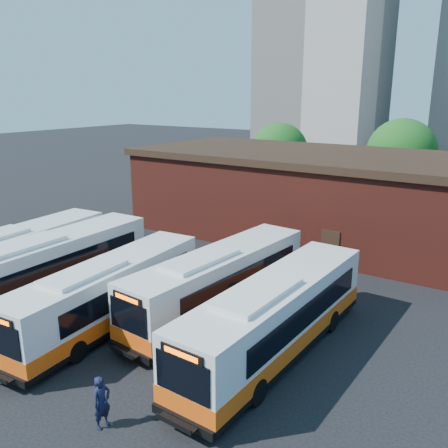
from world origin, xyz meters
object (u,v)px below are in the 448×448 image
Objects in this scene: bus_midwest at (109,296)px; bus_farwest at (15,259)px; bus_east at (276,320)px; bus_west at (50,270)px; transit_worker at (102,402)px; bus_mideast at (219,284)px.

bus_farwest is at bearing 172.49° from bus_midwest.
bus_west is at bearing -171.28° from bus_east.
bus_east is (15.82, 1.59, 0.03)m from bus_farwest.
bus_farwest is 14.43m from transit_worker.
bus_midwest is 0.97× the size of bus_mideast.
bus_farwest is 15.90m from bus_east.
bus_west reaches higher than bus_east.
bus_midwest is 0.95× the size of bus_east.
bus_mideast is at bearing 44.04° from bus_midwest.
bus_mideast is at bearing 12.19° from transit_worker.
bus_midwest is 6.50× the size of transit_worker.
bus_mideast is 0.98× the size of bus_east.
bus_mideast is (3.55, 4.00, 0.05)m from bus_midwest.
bus_midwest is at bearing -163.74° from bus_east.
bus_mideast is at bearing 20.83° from bus_west.
bus_west is 1.02× the size of bus_east.
bus_west is 12.78m from bus_east.
bus_mideast is 6.71× the size of transit_worker.
bus_farwest is at bearing -172.69° from bus_east.
bus_west is at bearing 63.03° from transit_worker.
bus_farwest reaches higher than bus_mideast.
bus_midwest reaches higher than transit_worker.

